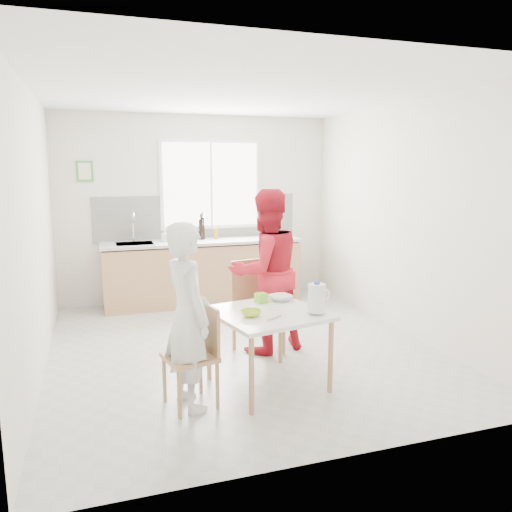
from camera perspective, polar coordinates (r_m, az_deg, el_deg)
The scene contains 21 objects.
ground at distance 5.58m, azimuth -1.70°, elevation -10.37°, with size 4.50×4.50×0.00m, color #B7B7B2.
room_shell at distance 5.23m, azimuth -1.80°, elevation 6.76°, with size 4.50×4.50×4.50m.
window at distance 7.44m, azimuth -5.18°, elevation 8.12°, with size 1.50×0.06×1.30m.
backsplash at distance 7.44m, azimuth -6.65°, elevation 4.43°, with size 3.00×0.02×0.65m, color white.
picture_frame at distance 7.25m, azimuth -18.99°, elevation 9.16°, with size 0.22×0.03×0.28m.
kitchen_counter at distance 7.28m, azimuth -6.09°, elevation -2.11°, with size 2.84×0.64×1.37m.
dining_table at distance 4.45m, azimuth 1.37°, elevation -7.23°, with size 1.07×1.07×0.69m.
chair_left at distance 4.20m, azimuth -6.77°, elevation -10.69°, with size 0.46×0.46×0.84m.
chair_far at distance 5.33m, azimuth -0.11°, elevation -5.26°, with size 0.54×0.54×0.98m.
person_white at distance 4.08m, azimuth -7.81°, elevation -6.84°, with size 0.56×0.37×1.53m, color white.
person_red at distance 5.26m, azimuth 1.12°, elevation -1.77°, with size 0.84×0.66×1.73m, color red.
bowl_green at distance 4.28m, azimuth -0.56°, elevation -6.54°, with size 0.18×0.18×0.05m, color #ACD130.
bowl_white at distance 4.78m, azimuth 2.86°, elevation -4.80°, with size 0.21×0.21×0.05m, color white.
milk_jug at distance 4.35m, azimuth 6.99°, elevation -4.74°, with size 0.21×0.15×0.27m.
green_box at distance 4.70m, azimuth 0.61°, elevation -4.82°, with size 0.10×0.10×0.09m, color #76D030.
spoon at distance 4.21m, azimuth 2.03°, elevation -7.10°, with size 0.01×0.01×0.16m, color #A5A5AA.
cutting_board at distance 7.35m, azimuth 1.91°, elevation 2.07°, with size 0.35×0.25×0.01m, color #95C12C.
wine_bottle_a at distance 7.28m, azimuth -6.15°, elevation 3.17°, with size 0.07×0.07×0.32m, color black.
wine_bottle_b at distance 7.24m, azimuth -6.32°, elevation 3.05°, with size 0.07×0.07×0.30m, color black.
jar_amber at distance 7.31m, azimuth -4.62°, elevation 2.59°, with size 0.06×0.06×0.16m, color olive.
soap_bottle at distance 7.14m, azimuth -10.41°, elevation 2.33°, with size 0.08×0.08×0.17m, color #999999.
Camera 1 is at (-1.47, -5.02, 1.94)m, focal length 35.00 mm.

